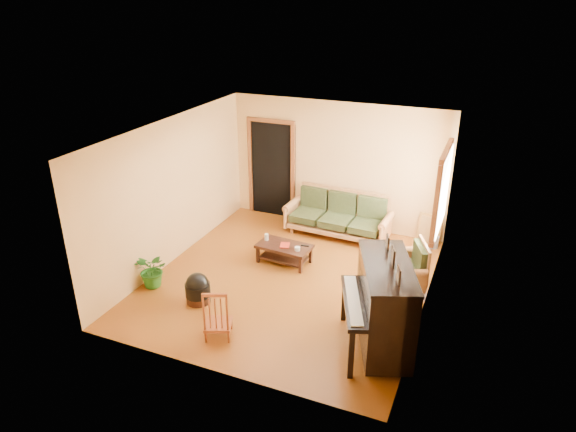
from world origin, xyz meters
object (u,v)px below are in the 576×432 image
at_px(sofa, 337,215).
at_px(potted_plant, 153,270).
at_px(coffee_table, 284,254).
at_px(footstool, 198,292).
at_px(piano, 384,307).
at_px(ceramic_crock, 434,242).
at_px(red_chair, 218,312).
at_px(armchair, 403,265).

relative_size(sofa, potted_plant, 3.34).
relative_size(coffee_table, footstool, 2.42).
height_order(sofa, coffee_table, sofa).
xyz_separation_m(coffee_table, piano, (2.19, -1.70, 0.48)).
height_order(sofa, footstool, sofa).
bearing_deg(footstool, ceramic_crock, 46.68).
bearing_deg(piano, coffee_table, 121.26).
distance_m(sofa, red_chair, 3.85).
relative_size(coffee_table, armchair, 1.19).
height_order(footstool, red_chair, red_chair).
bearing_deg(red_chair, footstool, 117.61).
distance_m(armchair, potted_plant, 4.14).
bearing_deg(coffee_table, red_chair, -90.51).
height_order(armchair, potted_plant, armchair).
distance_m(red_chair, ceramic_crock, 4.71).
height_order(sofa, piano, piano).
bearing_deg(red_chair, coffee_table, 68.08).
relative_size(coffee_table, piano, 0.66).
bearing_deg(sofa, piano, -59.43).
xyz_separation_m(armchair, piano, (0.06, -1.70, 0.25)).
xyz_separation_m(red_chair, ceramic_crock, (2.45, 4.01, -0.28)).
relative_size(piano, footstool, 3.69).
xyz_separation_m(coffee_table, ceramic_crock, (2.43, 1.65, -0.06)).
bearing_deg(ceramic_crock, footstool, -133.32).
relative_size(armchair, footstool, 2.03).
bearing_deg(potted_plant, red_chair, -24.43).
relative_size(armchair, ceramic_crock, 3.42).
bearing_deg(coffee_table, footstool, -113.73).
bearing_deg(footstool, potted_plant, 172.73).
height_order(piano, ceramic_crock, piano).
bearing_deg(footstool, red_chair, -40.98).
height_order(armchair, footstool, armchair).
bearing_deg(armchair, coffee_table, 156.83).
relative_size(coffee_table, red_chair, 1.20).
xyz_separation_m(coffee_table, potted_plant, (-1.69, -1.60, 0.13)).
xyz_separation_m(sofa, piano, (1.66, -3.16, 0.21)).
relative_size(piano, ceramic_crock, 6.21).
bearing_deg(red_chair, sofa, 60.25).
bearing_deg(piano, sofa, 96.81).
height_order(armchair, piano, piano).
distance_m(piano, footstool, 2.99).
height_order(piano, potted_plant, piano).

